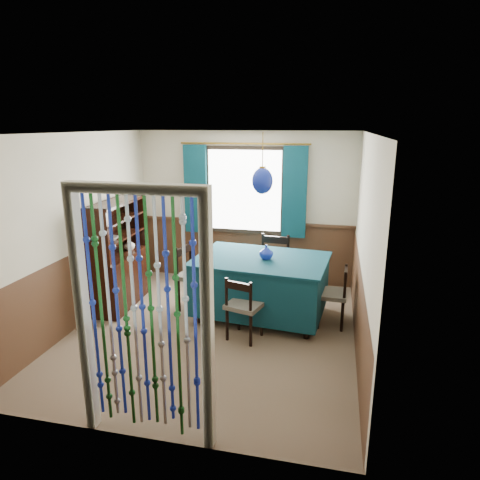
% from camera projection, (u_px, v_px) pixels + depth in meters
% --- Properties ---
extents(floor, '(4.00, 4.00, 0.00)m').
position_uv_depth(floor, '(213.00, 331.00, 5.54)').
color(floor, brown).
rests_on(floor, ground).
extents(ceiling, '(4.00, 4.00, 0.00)m').
position_uv_depth(ceiling, '(209.00, 133.00, 4.88)').
color(ceiling, silver).
rests_on(ceiling, ground).
extents(wall_back, '(3.60, 0.00, 3.60)m').
position_uv_depth(wall_back, '(245.00, 208.00, 7.09)').
color(wall_back, beige).
rests_on(wall_back, ground).
extents(wall_front, '(3.60, 0.00, 3.60)m').
position_uv_depth(wall_front, '(139.00, 303.00, 3.33)').
color(wall_front, beige).
rests_on(wall_front, ground).
extents(wall_left, '(0.00, 4.00, 4.00)m').
position_uv_depth(wall_left, '(79.00, 231.00, 5.59)').
color(wall_left, beige).
rests_on(wall_left, ground).
extents(wall_right, '(0.00, 4.00, 4.00)m').
position_uv_depth(wall_right, '(364.00, 247.00, 4.83)').
color(wall_right, beige).
rests_on(wall_right, ground).
extents(wainscot_back, '(3.60, 0.00, 3.60)m').
position_uv_depth(wainscot_back, '(245.00, 251.00, 7.28)').
color(wainscot_back, '#492D1C').
rests_on(wainscot_back, ground).
extents(wainscot_front, '(3.60, 0.00, 3.60)m').
position_uv_depth(wainscot_front, '(145.00, 386.00, 3.54)').
color(wainscot_front, '#492D1C').
rests_on(wainscot_front, ground).
extents(wainscot_left, '(0.00, 4.00, 4.00)m').
position_uv_depth(wainscot_left, '(86.00, 284.00, 5.79)').
color(wainscot_left, '#492D1C').
rests_on(wainscot_left, ground).
extents(wainscot_right, '(0.00, 4.00, 4.00)m').
position_uv_depth(wainscot_right, '(358.00, 308.00, 5.03)').
color(wainscot_right, '#492D1C').
rests_on(wainscot_right, ground).
extents(window, '(1.32, 0.12, 1.42)m').
position_uv_depth(window, '(245.00, 190.00, 6.97)').
color(window, black).
rests_on(window, wall_back).
extents(doorway, '(1.16, 0.12, 2.18)m').
position_uv_depth(doorway, '(143.00, 323.00, 3.44)').
color(doorway, silver).
rests_on(doorway, ground).
extents(dining_table, '(1.86, 1.37, 0.85)m').
position_uv_depth(dining_table, '(261.00, 283.00, 5.86)').
color(dining_table, '#0C3542').
rests_on(dining_table, floor).
extents(chair_near, '(0.50, 0.48, 0.82)m').
position_uv_depth(chair_near, '(244.00, 306.00, 5.24)').
color(chair_near, black).
rests_on(chair_near, floor).
extents(chair_far, '(0.50, 0.48, 0.96)m').
position_uv_depth(chair_far, '(273.00, 266.00, 6.52)').
color(chair_far, black).
rests_on(chair_far, floor).
extents(chair_left, '(0.52, 0.54, 0.95)m').
position_uv_depth(chair_left, '(194.00, 275.00, 6.12)').
color(chair_left, black).
rests_on(chair_left, floor).
extents(chair_right, '(0.40, 0.42, 0.81)m').
position_uv_depth(chair_right, '(334.00, 294.00, 5.61)').
color(chair_right, black).
rests_on(chair_right, floor).
extents(sideboard, '(0.45, 1.20, 1.55)m').
position_uv_depth(sideboard, '(120.00, 269.00, 6.26)').
color(sideboard, black).
rests_on(sideboard, floor).
extents(pendant_lamp, '(0.28, 0.28, 0.78)m').
position_uv_depth(pendant_lamp, '(262.00, 181.00, 5.49)').
color(pendant_lamp, olive).
rests_on(pendant_lamp, ceiling).
extents(vase_table, '(0.22, 0.22, 0.18)m').
position_uv_depth(vase_table, '(266.00, 253.00, 5.71)').
color(vase_table, navy).
rests_on(vase_table, dining_table).
extents(bowl_shelf, '(0.23, 0.23, 0.06)m').
position_uv_depth(bowl_shelf, '(111.00, 238.00, 5.84)').
color(bowl_shelf, beige).
rests_on(bowl_shelf, sideboard).
extents(vase_sideboard, '(0.18, 0.18, 0.19)m').
position_uv_depth(vase_sideboard, '(129.00, 244.00, 6.38)').
color(vase_sideboard, beige).
rests_on(vase_sideboard, sideboard).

